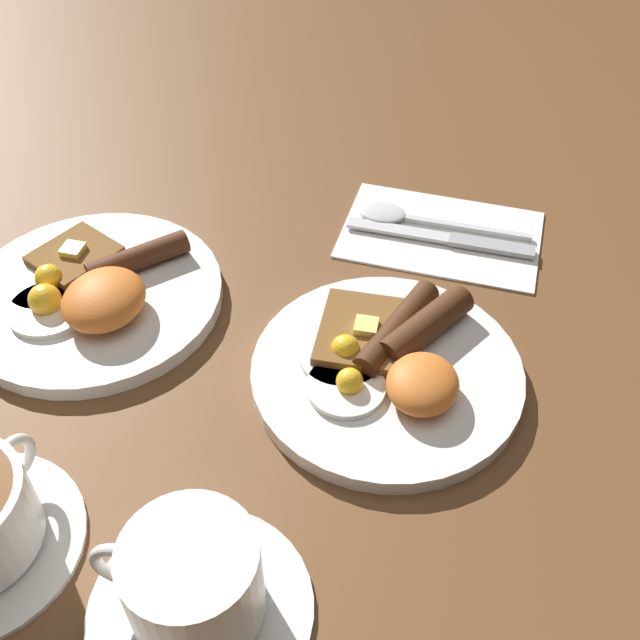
% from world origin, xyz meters
% --- Properties ---
extents(ground_plane, '(3.00, 3.00, 0.00)m').
position_xyz_m(ground_plane, '(0.00, 0.00, 0.00)').
color(ground_plane, brown).
extents(breakfast_plate_near, '(0.23, 0.23, 0.04)m').
position_xyz_m(breakfast_plate_near, '(0.00, 0.00, 0.01)').
color(breakfast_plate_near, white).
rests_on(breakfast_plate_near, ground_plane).
extents(breakfast_plate_far, '(0.24, 0.24, 0.05)m').
position_xyz_m(breakfast_plate_far, '(0.01, 0.29, 0.01)').
color(breakfast_plate_far, white).
rests_on(breakfast_plate_far, ground_plane).
extents(teacup_near, '(0.15, 0.15, 0.08)m').
position_xyz_m(teacup_near, '(-0.23, 0.07, 0.03)').
color(teacup_near, white).
rests_on(teacup_near, ground_plane).
extents(napkin, '(0.14, 0.20, 0.01)m').
position_xyz_m(napkin, '(0.21, -0.01, 0.00)').
color(napkin, white).
rests_on(napkin, ground_plane).
extents(knife, '(0.02, 0.19, 0.01)m').
position_xyz_m(knife, '(0.20, -0.02, 0.01)').
color(knife, silver).
rests_on(knife, napkin).
extents(spoon, '(0.04, 0.18, 0.01)m').
position_xyz_m(spoon, '(0.22, 0.04, 0.01)').
color(spoon, silver).
rests_on(spoon, napkin).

